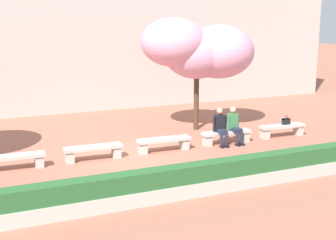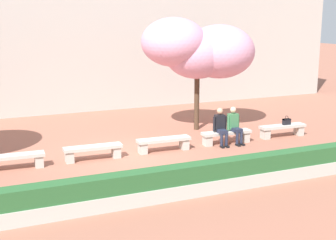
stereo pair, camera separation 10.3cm
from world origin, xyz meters
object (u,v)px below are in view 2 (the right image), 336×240
cherry_tree_main (199,49)px  stone_bench_center (93,150)px  person_seated_left (221,125)px  handbag (287,121)px  stone_bench_far_east (282,129)px  stone_bench_near_east (164,142)px  stone_bench_east_end (226,135)px  stone_bench_near_west (13,160)px  person_seated_right (234,124)px

cherry_tree_main → stone_bench_center: bearing=-154.4°
person_seated_left → handbag: 2.83m
cherry_tree_main → stone_bench_far_east: bearing=-45.2°
person_seated_left → handbag: person_seated_left is taller
stone_bench_center → handbag: size_ratio=5.39×
stone_bench_near_east → stone_bench_east_end: bearing=0.0°
stone_bench_center → stone_bench_near_east: same height
cherry_tree_main → handbag: bearing=-43.2°
stone_bench_far_east → cherry_tree_main: size_ratio=0.41×
cherry_tree_main → stone_bench_near_west: bearing=-162.2°
stone_bench_near_west → stone_bench_far_east: same height
stone_bench_far_east → handbag: 0.32m
stone_bench_near_west → person_seated_right: (7.44, -0.05, 0.39)m
stone_bench_near_east → stone_bench_far_east: (4.78, 0.00, 0.00)m
stone_bench_center → handbag: bearing=0.0°
stone_bench_near_west → stone_bench_east_end: bearing=0.0°
stone_bench_near_east → handbag: handbag is taller
stone_bench_east_end → person_seated_right: 0.48m
stone_bench_near_west → stone_bench_east_end: 7.17m
person_seated_right → cherry_tree_main: (-0.20, 2.38, 2.44)m
stone_bench_near_west → stone_bench_far_east: (9.56, 0.00, 0.00)m
stone_bench_center → person_seated_right: person_seated_right is taller
stone_bench_east_end → handbag: (2.56, 0.00, 0.28)m
stone_bench_near_east → stone_bench_east_end: (2.39, 0.00, 0.00)m
stone_bench_near_west → person_seated_left: (6.90, -0.05, 0.39)m
stone_bench_far_east → cherry_tree_main: 4.34m
stone_bench_near_east → stone_bench_center: bearing=180.0°
stone_bench_near_east → handbag: bearing=0.0°
stone_bench_center → person_seated_right: (5.05, -0.05, 0.39)m
person_seated_right → cherry_tree_main: bearing=94.8°
person_seated_right → stone_bench_near_east: bearing=178.9°
stone_bench_near_east → cherry_tree_main: (2.46, 2.33, 2.84)m
person_seated_right → handbag: bearing=1.4°
stone_bench_far_east → person_seated_left: bearing=-178.9°
stone_bench_near_east → person_seated_right: size_ratio=1.42×
stone_bench_center → cherry_tree_main: bearing=25.6°
stone_bench_center → person_seated_left: (4.51, -0.05, 0.39)m
stone_bench_center → stone_bench_near_west: bearing=180.0°
stone_bench_near_west → person_seated_right: person_seated_right is taller
stone_bench_near_west → stone_bench_east_end: size_ratio=1.00×
stone_bench_far_east → person_seated_right: 2.15m
stone_bench_east_end → stone_bench_center: bearing=180.0°
stone_bench_center → person_seated_left: size_ratio=1.42×
person_seated_right → stone_bench_near_west: bearing=179.6°
stone_bench_near_east → cherry_tree_main: size_ratio=0.41×
stone_bench_east_end → cherry_tree_main: size_ratio=0.41×
stone_bench_center → person_seated_right: bearing=-0.6°
stone_bench_center → stone_bench_east_end: (4.78, 0.00, 0.00)m
stone_bench_near_west → person_seated_right: bearing=-0.4°
person_seated_left → stone_bench_center: bearing=179.3°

